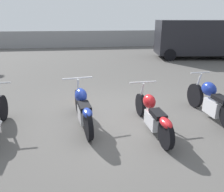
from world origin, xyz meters
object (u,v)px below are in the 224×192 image
motorcycle_slot_1 (83,108)px  traffic_cone_near (80,96)px  parked_van (200,37)px  motorcycle_slot_3 (212,101)px  motorcycle_slot_2 (153,114)px

motorcycle_slot_1 → traffic_cone_near: bearing=83.5°
motorcycle_slot_1 → parked_van: bearing=39.6°
motorcycle_slot_3 → parked_van: (4.06, 8.30, 0.80)m
motorcycle_slot_3 → traffic_cone_near: size_ratio=5.75×
motorcycle_slot_1 → parked_van: (7.27, 8.25, 0.82)m
parked_van → traffic_cone_near: bearing=140.3°
motorcycle_slot_1 → motorcycle_slot_3: size_ratio=0.95×
motorcycle_slot_1 → motorcycle_slot_2: size_ratio=0.94×
motorcycle_slot_3 → traffic_cone_near: bearing=150.5°
motorcycle_slot_1 → traffic_cone_near: 1.55m
motorcycle_slot_2 → motorcycle_slot_3: motorcycle_slot_3 is taller
parked_van → traffic_cone_near: (-7.34, -6.73, -1.07)m
motorcycle_slot_3 → traffic_cone_near: motorcycle_slot_3 is taller
motorcycle_slot_2 → motorcycle_slot_3: bearing=10.7°
parked_van → traffic_cone_near: 10.01m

